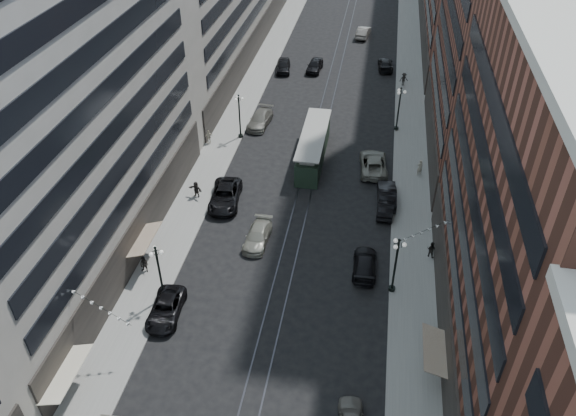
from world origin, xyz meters
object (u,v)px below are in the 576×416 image
Objects in this scene: car_8 at (260,119)px; car_13 at (315,65)px; car_14 at (363,32)px; car_10 at (386,206)px; car_extra_0 at (258,236)px; lamppost_sw_far at (159,271)px; pedestrian_2 at (144,264)px; lamppost_se_far at (396,264)px; car_2 at (166,309)px; car_12 at (385,64)px; streetcar at (313,147)px; car_extra_2 at (387,195)px; lamppost_sw_mid at (239,115)px; car_extra_1 at (365,264)px; pedestrian_5 at (196,189)px; car_9 at (283,66)px; car_11 at (373,163)px; pedestrian_9 at (404,79)px; lamppost_se_mid at (399,107)px; pedestrian_7 at (431,249)px; car_7 at (225,196)px; pedestrian_6 at (209,137)px; pedestrian_8 at (420,167)px.

car_13 reaches higher than car_8.
car_10 is at bearing 103.42° from car_14.
lamppost_sw_far is at bearing -123.40° from car_extra_0.
lamppost_sw_far is 3.47× the size of pedestrian_2.
car_10 is (-0.80, 10.99, -2.36)m from lamppost_se_far.
car_2 is 0.98× the size of car_12.
lamppost_sw_far is 0.46× the size of streetcar.
car_2 is 24.97m from car_extra_2.
lamppost_se_far reaches higher than car_extra_0.
lamppost_sw_far reaches higher than car_extra_2.
lamppost_sw_far and lamppost_sw_mid have the same top height.
lamppost_sw_mid is 4.52m from car_8.
car_extra_1 is 10.71m from car_extra_2.
car_extra_1 is (17.58, -8.07, -0.29)m from pedestrian_5.
car_12 is (16.51, 50.86, -2.35)m from lamppost_sw_far.
car_extra_0 is at bearing 90.86° from car_14.
pedestrian_2 is 45.01m from car_9.
car_extra_1 is 0.97× the size of car_extra_2.
streetcar reaches higher than car_13.
car_8 is 1.08× the size of car_12.
car_2 is 54.84m from car_12.
car_2 is at bearing -115.12° from car_extra_0.
car_12 is (0.51, 28.36, -0.11)m from car_11.
pedestrian_9 is 0.37× the size of car_extra_1.
lamppost_se_far reaches higher than car_13.
pedestrian_2 is at bearing -144.58° from car_extra_0.
lamppost_se_mid is 1.07× the size of car_extra_2.
pedestrian_7 is at bearing 126.88° from car_10.
pedestrian_5 is (-18.10, -36.59, 0.26)m from car_12.
car_14 is (10.79, 33.37, 0.05)m from car_8.
car_12 is at bearing 74.97° from streetcar.
car_13 reaches higher than car_10.
lamppost_se_far is 13.29m from car_extra_0.
car_7 reaches higher than car_2.
car_9 is at bearing 85.55° from lamppost_sw_mid.
car_11 is 16.31m from car_extra_1.
pedestrian_6 is (-0.65, 22.19, 0.06)m from pedestrian_2.
pedestrian_5 is at bearing -97.08° from lamppost_sw_mid.
lamppost_se_far is 3.43× the size of pedestrian_7.
lamppost_sw_far is at bearing -63.33° from pedestrian_5.
lamppost_sw_far is 0.89× the size of car_7.
car_11 is 4.96m from pedestrian_8.
streetcar is 6.98× the size of pedestrian_5.
lamppost_sw_mid is 1.07× the size of car_extra_2.
car_9 is at bearing 104.89° from pedestrian_5.
car_12 is at bearing 72.01° from lamppost_sw_far.
car_12 is 13.66m from car_14.
car_extra_0 is at bearing -101.59° from streetcar.
car_14 is 1.02× the size of car_extra_2.
car_8 is (-16.75, 26.53, -2.29)m from lamppost_se_far.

